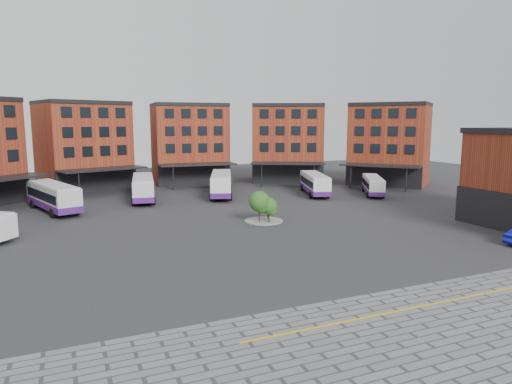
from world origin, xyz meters
name	(u,v)px	position (x,y,z in m)	size (l,w,h in m)	color
ground	(298,250)	(0.00, 0.00, 0.00)	(160.00, 160.00, 0.00)	#28282B
yellow_line	(434,304)	(2.00, -14.00, 0.03)	(26.00, 0.15, 0.02)	gold
main_building	(157,148)	(-4.77, 38.25, 7.23)	(94.14, 42.48, 14.60)	brown
tree_island	(264,206)	(1.89, 11.57, 1.91)	(4.40, 4.40, 3.63)	gray
bus_b	(53,196)	(-20.08, 27.74, 1.94)	(6.63, 12.97, 3.57)	silver
bus_c	(143,187)	(-8.23, 31.76, 1.88)	(4.77, 12.63, 3.48)	silver
bus_d	(221,184)	(3.36, 30.89, 1.93)	(6.99, 12.87, 3.56)	white
bus_e	(315,183)	(17.29, 26.72, 1.76)	(6.25, 11.77, 3.25)	white
bus_f	(373,185)	(25.59, 23.01, 1.54)	(7.06, 9.87, 2.84)	silver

